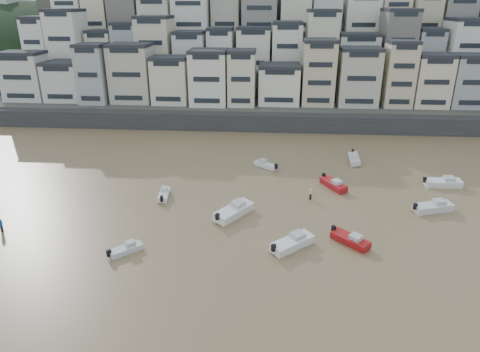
# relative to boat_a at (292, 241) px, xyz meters

# --- Properties ---
(harbor_wall) EXTENTS (140.00, 3.00, 3.50)m
(harbor_wall) POSITION_rel_boat_a_xyz_m (-2.65, 45.44, 0.96)
(harbor_wall) COLOR #38383A
(harbor_wall) RESTS_ON ground
(hillside) EXTENTS (141.04, 66.00, 50.00)m
(hillside) POSITION_rel_boat_a_xyz_m (2.08, 85.28, 12.22)
(hillside) COLOR #4C4C47
(hillside) RESTS_ON ground
(boat_a) EXTENTS (5.55, 5.30, 1.58)m
(boat_a) POSITION_rel_boat_a_xyz_m (0.00, 0.00, 0.00)
(boat_a) COLOR white
(boat_a) RESTS_ON ground
(boat_b) EXTENTS (4.62, 4.64, 1.34)m
(boat_b) POSITION_rel_boat_a_xyz_m (6.46, 1.30, -0.12)
(boat_b) COLOR maroon
(boat_b) RESTS_ON ground
(boat_c) EXTENTS (5.40, 6.53, 1.76)m
(boat_c) POSITION_rel_boat_a_xyz_m (-7.00, 6.89, 0.09)
(boat_c) COLOR white
(boat_c) RESTS_ON ground
(boat_d) EXTENTS (5.89, 3.48, 1.53)m
(boat_d) POSITION_rel_boat_a_xyz_m (18.30, 10.22, -0.02)
(boat_d) COLOR silver
(boat_d) RESTS_ON ground
(boat_e) EXTENTS (4.04, 5.45, 1.44)m
(boat_e) POSITION_rel_boat_a_xyz_m (6.54, 16.75, -0.07)
(boat_e) COLOR maroon
(boat_e) RESTS_ON ground
(boat_f) EXTENTS (1.82, 4.36, 1.16)m
(boat_f) POSITION_rel_boat_a_xyz_m (-17.05, 11.70, -0.21)
(boat_f) COLOR white
(boat_f) RESTS_ON ground
(boat_g) EXTENTS (5.76, 2.09, 1.55)m
(boat_g) POSITION_rel_boat_a_xyz_m (22.42, 18.40, -0.01)
(boat_g) COLOR silver
(boat_g) RESTS_ON ground
(boat_h) EXTENTS (4.41, 3.97, 1.22)m
(boat_h) POSITION_rel_boat_a_xyz_m (-3.36, 24.08, -0.18)
(boat_h) COLOR silver
(boat_h) RESTS_ON ground
(boat_i) EXTENTS (2.10, 5.52, 1.48)m
(boat_i) POSITION_rel_boat_a_xyz_m (11.30, 27.75, -0.05)
(boat_i) COLOR silver
(boat_i) RESTS_ON ground
(boat_j) EXTENTS (3.78, 3.60, 1.07)m
(boat_j) POSITION_rel_boat_a_xyz_m (-17.75, -2.35, -0.25)
(boat_j) COLOR silver
(boat_j) RESTS_ON ground
(person_blue) EXTENTS (0.44, 0.44, 1.74)m
(person_blue) POSITION_rel_boat_a_xyz_m (-33.65, 0.95, 0.08)
(person_blue) COLOR #1742AE
(person_blue) RESTS_ON ground
(person_pink) EXTENTS (0.44, 0.44, 1.74)m
(person_pink) POSITION_rel_boat_a_xyz_m (2.94, 12.55, 0.08)
(person_pink) COLOR #E5A2A1
(person_pink) RESTS_ON ground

